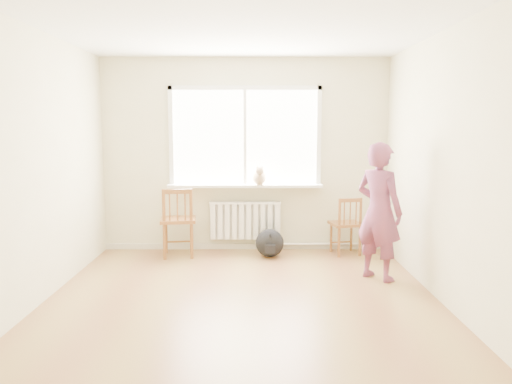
{
  "coord_description": "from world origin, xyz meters",
  "views": [
    {
      "loc": [
        0.12,
        -4.78,
        1.75
      ],
      "look_at": [
        0.15,
        1.2,
        0.96
      ],
      "focal_mm": 35.0,
      "sensor_mm": 36.0,
      "label": 1
    }
  ],
  "objects_px": {
    "chair_left": "(178,222)",
    "backpack": "(270,243)",
    "chair_right": "(347,226)",
    "person": "(379,211)",
    "cat": "(259,177)"
  },
  "relations": [
    {
      "from": "chair_left",
      "to": "backpack",
      "type": "relative_size",
      "value": 2.48
    },
    {
      "from": "backpack",
      "to": "person",
      "type": "bearing_deg",
      "value": -38.83
    },
    {
      "from": "chair_right",
      "to": "cat",
      "type": "bearing_deg",
      "value": -18.57
    },
    {
      "from": "person",
      "to": "backpack",
      "type": "xyz_separation_m",
      "value": [
        -1.21,
        0.98,
        -0.6
      ]
    },
    {
      "from": "chair_left",
      "to": "person",
      "type": "xyz_separation_m",
      "value": [
        2.45,
        -0.99,
        0.31
      ]
    },
    {
      "from": "chair_right",
      "to": "backpack",
      "type": "height_order",
      "value": "chair_right"
    },
    {
      "from": "person",
      "to": "cat",
      "type": "height_order",
      "value": "person"
    },
    {
      "from": "chair_left",
      "to": "backpack",
      "type": "distance_m",
      "value": 1.26
    },
    {
      "from": "chair_right",
      "to": "backpack",
      "type": "bearing_deg",
      "value": -5.75
    },
    {
      "from": "chair_right",
      "to": "backpack",
      "type": "xyz_separation_m",
      "value": [
        -1.06,
        -0.11,
        -0.21
      ]
    },
    {
      "from": "chair_right",
      "to": "backpack",
      "type": "relative_size",
      "value": 2.11
    },
    {
      "from": "chair_right",
      "to": "cat",
      "type": "xyz_separation_m",
      "value": [
        -1.19,
        0.15,
        0.66
      ]
    },
    {
      "from": "person",
      "to": "cat",
      "type": "relative_size",
      "value": 3.72
    },
    {
      "from": "backpack",
      "to": "chair_right",
      "type": "bearing_deg",
      "value": 5.81
    },
    {
      "from": "chair_left",
      "to": "backpack",
      "type": "height_order",
      "value": "chair_left"
    }
  ]
}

